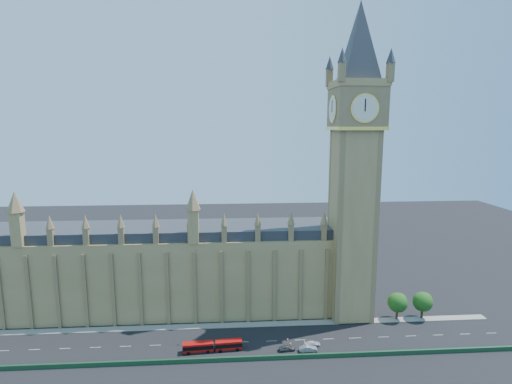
{
  "coord_description": "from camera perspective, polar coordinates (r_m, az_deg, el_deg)",
  "views": [
    {
      "loc": [
        0.67,
        -102.28,
        59.21
      ],
      "look_at": [
        8.28,
        10.0,
        40.52
      ],
      "focal_mm": 28.0,
      "sensor_mm": 36.0,
      "label": 1
    }
  ],
  "objects": [
    {
      "name": "palace_westminster",
      "position": [
        134.77,
        -14.88,
        -10.56
      ],
      "size": [
        120.0,
        20.0,
        28.0
      ],
      "color": "olive",
      "rests_on": "ground"
    },
    {
      "name": "car_silver",
      "position": [
        114.6,
        7.47,
        -21.31
      ],
      "size": [
        4.79,
        1.69,
        1.57
      ],
      "primitive_type": "imported",
      "rotation": [
        0.0,
        0.0,
        1.58
      ],
      "color": "#93969A",
      "rests_on": "ground"
    },
    {
      "name": "kerb_north",
      "position": [
        126.46,
        -3.93,
        -18.47
      ],
      "size": [
        160.0,
        3.0,
        0.16
      ],
      "primitive_type": "cube",
      "color": "gray",
      "rests_on": "ground"
    },
    {
      "name": "red_bus",
      "position": [
        114.22,
        -6.23,
        -21.04
      ],
      "size": [
        15.8,
        3.45,
        2.66
      ],
      "rotation": [
        0.0,
        0.0,
        0.07
      ],
      "color": "#B50E0C",
      "rests_on": "ground"
    },
    {
      "name": "cone_b",
      "position": [
        119.02,
        4.54,
        -20.26
      ],
      "size": [
        0.5,
        0.5,
        0.66
      ],
      "rotation": [
        0.0,
        0.0,
        0.24
      ],
      "color": "black",
      "rests_on": "ground"
    },
    {
      "name": "cone_d",
      "position": [
        117.33,
        8.57,
        -20.77
      ],
      "size": [
        0.65,
        0.65,
        0.8
      ],
      "rotation": [
        0.0,
        0.0,
        -0.36
      ],
      "color": "black",
      "rests_on": "ground"
    },
    {
      "name": "cone_c",
      "position": [
        121.95,
        13.19,
        -19.71
      ],
      "size": [
        0.45,
        0.45,
        0.67
      ],
      "rotation": [
        0.0,
        0.0,
        0.06
      ],
      "color": "black",
      "rests_on": "ground"
    },
    {
      "name": "tree_east_near",
      "position": [
        134.74,
        19.64,
        -14.57
      ],
      "size": [
        6.0,
        6.0,
        8.5
      ],
      "color": "#382619",
      "rests_on": "ground"
    },
    {
      "name": "elizabeth_tower",
      "position": [
        122.21,
        14.02,
        6.97
      ],
      "size": [
        20.59,
        20.59,
        105.0
      ],
      "color": "olive",
      "rests_on": "ground"
    },
    {
      "name": "bridge_parapet",
      "position": [
        110.17,
        -3.94,
        -22.74
      ],
      "size": [
        160.0,
        0.6,
        1.2
      ],
      "primitive_type": "cube",
      "color": "#1E4C2D",
      "rests_on": "ground"
    },
    {
      "name": "ground",
      "position": [
        118.19,
        -3.93,
        -20.66
      ],
      "size": [
        400.0,
        400.0,
        0.0
      ],
      "primitive_type": "plane",
      "color": "black",
      "rests_on": "ground"
    },
    {
      "name": "car_grey",
      "position": [
        114.4,
        4.43,
        -21.34
      ],
      "size": [
        4.49,
        2.15,
        1.48
      ],
      "primitive_type": "imported",
      "rotation": [
        0.0,
        0.0,
        1.67
      ],
      "color": "#45494D",
      "rests_on": "ground"
    },
    {
      "name": "tree_east_far",
      "position": [
        137.99,
        22.79,
        -14.19
      ],
      "size": [
        6.0,
        6.0,
        8.5
      ],
      "color": "#382619",
      "rests_on": "ground"
    },
    {
      "name": "car_white",
      "position": [
        117.14,
        8.07,
        -20.66
      ],
      "size": [
        4.64,
        2.15,
        1.31
      ],
      "primitive_type": "imported",
      "rotation": [
        0.0,
        0.0,
        1.64
      ],
      "color": "silver",
      "rests_on": "ground"
    },
    {
      "name": "cone_a",
      "position": [
        117.09,
        4.95,
        -20.78
      ],
      "size": [
        0.57,
        0.57,
        0.74
      ],
      "rotation": [
        0.0,
        0.0,
        0.25
      ],
      "color": "black",
      "rests_on": "ground"
    }
  ]
}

